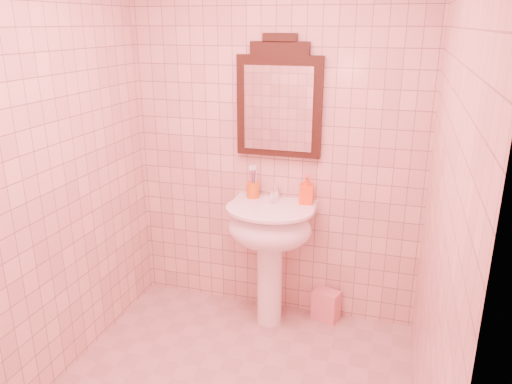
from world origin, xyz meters
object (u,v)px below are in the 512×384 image
(soap_dispenser, at_px, (307,190))
(towel, at_px, (326,305))
(toothbrush_cup, at_px, (253,190))
(pedestal_sink, at_px, (270,236))
(mirror, at_px, (279,101))

(soap_dispenser, height_order, towel, soap_dispenser)
(soap_dispenser, bearing_deg, toothbrush_cup, 171.94)
(toothbrush_cup, relative_size, soap_dispenser, 1.03)
(pedestal_sink, xyz_separation_m, towel, (0.38, 0.15, -0.55))
(pedestal_sink, height_order, soap_dispenser, soap_dispenser)
(mirror, height_order, soap_dispenser, mirror)
(mirror, bearing_deg, toothbrush_cup, -163.52)
(mirror, bearing_deg, pedestal_sink, -90.00)
(pedestal_sink, xyz_separation_m, toothbrush_cup, (-0.16, 0.15, 0.26))
(towel, bearing_deg, soap_dispenser, -175.03)
(toothbrush_cup, xyz_separation_m, soap_dispenser, (0.37, -0.01, 0.04))
(toothbrush_cup, bearing_deg, towel, 0.17)
(pedestal_sink, height_order, mirror, mirror)
(mirror, relative_size, toothbrush_cup, 3.89)
(mirror, distance_m, soap_dispenser, 0.60)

